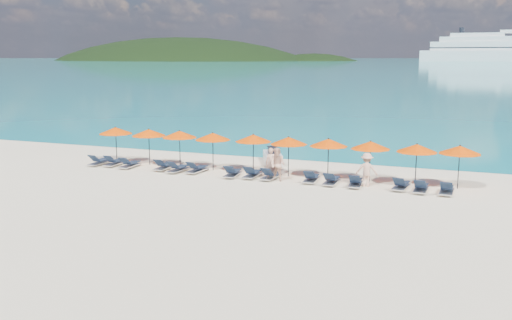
% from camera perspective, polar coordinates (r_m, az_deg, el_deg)
% --- Properties ---
extents(ground, '(1400.00, 1400.00, 0.00)m').
position_cam_1_polar(ground, '(27.93, -2.22, -3.47)').
color(ground, beige).
extents(sea, '(1600.00, 1300.00, 0.01)m').
position_cam_1_polar(sea, '(685.00, 20.45, 9.31)').
color(sea, '#1FA9B2').
rests_on(sea, ground).
extents(headland_main, '(374.00, 242.00, 126.50)m').
position_cam_1_polar(headland_main, '(646.26, -7.77, 6.46)').
color(headland_main, black).
rests_on(headland_main, ground).
extents(headland_small, '(162.00, 126.00, 85.50)m').
position_cam_1_polar(headland_small, '(608.00, 5.73, 6.54)').
color(headland_small, black).
rests_on(headland_small, ground).
extents(cruise_ship, '(138.03, 32.60, 38.07)m').
position_cam_1_polar(cruise_ship, '(587.67, 22.98, 10.02)').
color(cruise_ship, silver).
rests_on(cruise_ship, ground).
extents(jetski, '(2.05, 2.89, 0.97)m').
position_cam_1_polar(jetski, '(35.85, 1.68, 0.31)').
color(jetski, white).
rests_on(jetski, ground).
extents(beachgoer_a, '(0.65, 0.46, 1.69)m').
position_cam_1_polar(beachgoer_a, '(31.47, 1.51, -0.30)').
color(beachgoer_a, '#DEA589').
rests_on(beachgoer_a, ground).
extents(beachgoer_b, '(0.96, 0.64, 1.83)m').
position_cam_1_polar(beachgoer_b, '(30.62, 2.17, -0.47)').
color(beachgoer_b, '#DEA589').
rests_on(beachgoer_b, ground).
extents(beachgoer_c, '(1.17, 0.62, 1.75)m').
position_cam_1_polar(beachgoer_c, '(30.01, 11.02, -0.96)').
color(beachgoer_c, '#DEA589').
rests_on(beachgoer_c, ground).
extents(umbrella_0, '(2.10, 2.10, 2.28)m').
position_cam_1_polar(umbrella_0, '(37.04, -13.87, 2.88)').
color(umbrella_0, black).
rests_on(umbrella_0, ground).
extents(umbrella_1, '(2.10, 2.10, 2.28)m').
position_cam_1_polar(umbrella_1, '(35.66, -10.68, 2.71)').
color(umbrella_1, black).
rests_on(umbrella_1, ground).
extents(umbrella_2, '(2.10, 2.10, 2.28)m').
position_cam_1_polar(umbrella_2, '(34.61, -7.66, 2.57)').
color(umbrella_2, black).
rests_on(umbrella_2, ground).
extents(umbrella_3, '(2.10, 2.10, 2.28)m').
position_cam_1_polar(umbrella_3, '(33.48, -4.35, 2.37)').
color(umbrella_3, black).
rests_on(umbrella_3, ground).
extents(umbrella_4, '(2.10, 2.10, 2.28)m').
position_cam_1_polar(umbrella_4, '(32.69, -0.28, 2.20)').
color(umbrella_4, black).
rests_on(umbrella_4, ground).
extents(umbrella_5, '(2.10, 2.10, 2.28)m').
position_cam_1_polar(umbrella_5, '(31.79, 3.28, 1.94)').
color(umbrella_5, black).
rests_on(umbrella_5, ground).
extents(umbrella_6, '(2.10, 2.10, 2.28)m').
position_cam_1_polar(umbrella_6, '(31.29, 7.26, 1.74)').
color(umbrella_6, black).
rests_on(umbrella_6, ground).
extents(umbrella_7, '(2.10, 2.10, 2.28)m').
position_cam_1_polar(umbrella_7, '(30.76, 11.38, 1.46)').
color(umbrella_7, black).
rests_on(umbrella_7, ground).
extents(umbrella_8, '(2.10, 2.10, 2.28)m').
position_cam_1_polar(umbrella_8, '(30.34, 15.79, 1.15)').
color(umbrella_8, black).
rests_on(umbrella_8, ground).
extents(umbrella_9, '(2.10, 2.10, 2.28)m').
position_cam_1_polar(umbrella_9, '(30.48, 19.72, 0.97)').
color(umbrella_9, black).
rests_on(umbrella_9, ground).
extents(lounger_0, '(0.64, 1.71, 0.66)m').
position_cam_1_polar(lounger_0, '(36.51, -15.40, -0.14)').
color(lounger_0, silver).
rests_on(lounger_0, ground).
extents(lounger_1, '(0.62, 1.70, 0.66)m').
position_cam_1_polar(lounger_1, '(36.03, -13.94, -0.21)').
color(lounger_1, silver).
rests_on(lounger_1, ground).
extents(lounger_2, '(0.66, 1.71, 0.66)m').
position_cam_1_polar(lounger_2, '(35.16, -12.52, -0.41)').
color(lounger_2, silver).
rests_on(lounger_2, ground).
extents(lounger_3, '(0.67, 1.72, 0.66)m').
position_cam_1_polar(lounger_3, '(34.19, -9.20, -0.60)').
color(lounger_3, silver).
rests_on(lounger_3, ground).
extents(lounger_4, '(0.78, 1.75, 0.66)m').
position_cam_1_polar(lounger_4, '(33.38, -7.80, -0.83)').
color(lounger_4, silver).
rests_on(lounger_4, ground).
extents(lounger_5, '(0.76, 1.74, 0.66)m').
position_cam_1_polar(lounger_5, '(33.10, -5.93, -0.89)').
color(lounger_5, silver).
rests_on(lounger_5, ground).
extents(lounger_6, '(0.78, 1.75, 0.66)m').
position_cam_1_polar(lounger_6, '(31.83, -2.37, -1.30)').
color(lounger_6, silver).
rests_on(lounger_6, ground).
extents(lounger_7, '(0.65, 1.71, 0.66)m').
position_cam_1_polar(lounger_7, '(31.60, -0.38, -1.38)').
color(lounger_7, silver).
rests_on(lounger_7, ground).
extents(lounger_8, '(0.74, 1.74, 0.66)m').
position_cam_1_polar(lounger_8, '(31.20, 1.48, -1.53)').
color(lounger_8, silver).
rests_on(lounger_8, ground).
extents(lounger_9, '(0.71, 1.73, 0.66)m').
position_cam_1_polar(lounger_9, '(30.64, 5.55, -1.80)').
color(lounger_9, silver).
rests_on(lounger_9, ground).
extents(lounger_10, '(0.63, 1.70, 0.66)m').
position_cam_1_polar(lounger_10, '(30.20, 7.56, -2.03)').
color(lounger_10, silver).
rests_on(lounger_10, ground).
extents(lounger_11, '(0.78, 1.75, 0.66)m').
position_cam_1_polar(lounger_11, '(29.91, 9.91, -2.22)').
color(lounger_11, silver).
rests_on(lounger_11, ground).
extents(lounger_12, '(0.79, 1.75, 0.66)m').
position_cam_1_polar(lounger_12, '(29.76, 14.30, -2.45)').
color(lounger_12, silver).
rests_on(lounger_12, ground).
extents(lounger_13, '(0.66, 1.72, 0.66)m').
position_cam_1_polar(lounger_13, '(29.48, 16.17, -2.67)').
color(lounger_13, silver).
rests_on(lounger_13, ground).
extents(lounger_14, '(0.65, 1.71, 0.66)m').
position_cam_1_polar(lounger_14, '(29.44, 18.53, -2.82)').
color(lounger_14, silver).
rests_on(lounger_14, ground).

